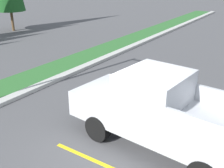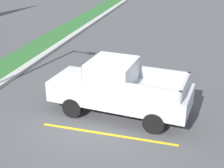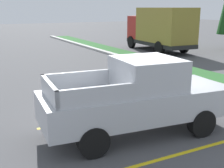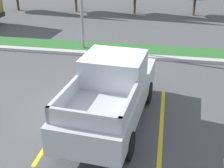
{
  "view_description": "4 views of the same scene",
  "coord_description": "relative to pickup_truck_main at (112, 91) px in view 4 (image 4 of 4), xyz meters",
  "views": [
    {
      "loc": [
        -5.57,
        -3.35,
        4.52
      ],
      "look_at": [
        0.81,
        0.91,
        1.35
      ],
      "focal_mm": 44.27,
      "sensor_mm": 36.0,
      "label": 1
    },
    {
      "loc": [
        -10.17,
        -3.7,
        6.1
      ],
      "look_at": [
        -0.11,
        -0.78,
        1.48
      ],
      "focal_mm": 52.71,
      "sensor_mm": 36.0,
      "label": 2
    },
    {
      "loc": [
        7.13,
        -5.06,
        3.41
      ],
      "look_at": [
        -0.27,
        -1.23,
        1.27
      ],
      "focal_mm": 47.91,
      "sensor_mm": 36.0,
      "label": 3
    },
    {
      "loc": [
        1.99,
        -8.64,
        5.04
      ],
      "look_at": [
        0.44,
        -0.26,
        1.01
      ],
      "focal_mm": 47.53,
      "sensor_mm": 36.0,
      "label": 4
    }
  ],
  "objects": [
    {
      "name": "ground_plane",
      "position": [
        -0.54,
        0.84,
        -1.04
      ],
      "size": [
        120.0,
        120.0,
        0.0
      ],
      "primitive_type": "plane",
      "color": "#4C4C4F"
    },
    {
      "name": "parking_line_near",
      "position": [
        -1.55,
        -0.05,
        -1.04
      ],
      "size": [
        0.12,
        4.8,
        0.01
      ],
      "primitive_type": "cube",
      "color": "yellow",
      "rests_on": "ground"
    },
    {
      "name": "parking_line_far",
      "position": [
        1.55,
        -0.05,
        -1.04
      ],
      "size": [
        0.12,
        4.8,
        0.01
      ],
      "primitive_type": "cube",
      "color": "yellow",
      "rests_on": "ground"
    },
    {
      "name": "curb_strip",
      "position": [
        -0.54,
        5.84,
        -0.97
      ],
      "size": [
        56.0,
        0.4,
        0.15
      ],
      "primitive_type": "cube",
      "color": "#B2B2AD",
      "rests_on": "ground"
    },
    {
      "name": "grass_median",
      "position": [
        -0.54,
        6.94,
        -1.01
      ],
      "size": [
        56.0,
        1.8,
        0.06
      ],
      "primitive_type": "cube",
      "color": "#2D662D",
      "rests_on": "ground"
    },
    {
      "name": "pickup_truck_main",
      "position": [
        0.0,
        0.0,
        0.0
      ],
      "size": [
        2.34,
        5.37,
        2.1
      ],
      "color": "black",
      "rests_on": "ground"
    }
  ]
}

